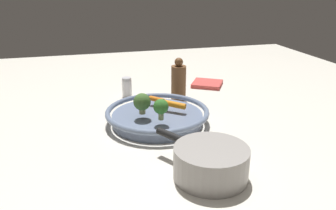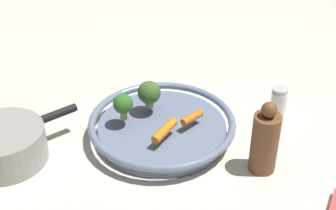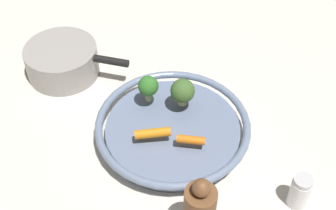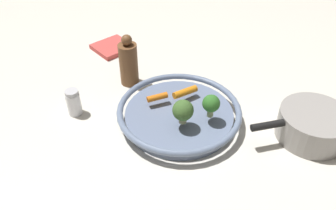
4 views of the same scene
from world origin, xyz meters
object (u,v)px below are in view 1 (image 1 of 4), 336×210
object	(u,v)px
baby_carrot_near_rim	(175,105)
pepper_mill	(179,82)
dish_towel	(207,84)
baby_carrot_center	(157,99)
salt_shaker	(127,87)
saucepan	(210,162)
broccoli_floret_edge	(161,107)
broccoli_floret_small	(142,102)
serving_bowl	(157,116)

from	to	relation	value
baby_carrot_near_rim	pepper_mill	world-z (taller)	pepper_mill
pepper_mill	dish_towel	distance (m)	0.20
baby_carrot_center	baby_carrot_near_rim	bearing A→B (deg)	122.37
salt_shaker	saucepan	bearing A→B (deg)	99.23
baby_carrot_center	broccoli_floret_edge	distance (m)	0.14
broccoli_floret_small	dish_towel	bearing A→B (deg)	-134.57
pepper_mill	saucepan	xyz separation A→B (m)	(0.07, 0.47, -0.03)
baby_carrot_center	salt_shaker	size ratio (longest dim) A/B	0.74
baby_carrot_center	broccoli_floret_small	world-z (taller)	broccoli_floret_small
baby_carrot_near_rim	serving_bowl	bearing A→B (deg)	-3.31
broccoli_floret_edge	saucepan	xyz separation A→B (m)	(-0.05, 0.22, -0.04)
broccoli_floret_small	baby_carrot_center	bearing A→B (deg)	-126.61
salt_shaker	pepper_mill	xyz separation A→B (m)	(-0.16, 0.08, 0.03)
baby_carrot_near_rim	broccoli_floret_small	distance (m)	0.10
baby_carrot_near_rim	broccoli_floret_small	xyz separation A→B (m)	(0.10, 0.02, 0.02)
serving_bowl	broccoli_floret_small	size ratio (longest dim) A/B	5.11
baby_carrot_near_rim	salt_shaker	bearing A→B (deg)	-68.79
serving_bowl	baby_carrot_center	bearing A→B (deg)	-101.84
serving_bowl	pepper_mill	distance (m)	0.21
salt_shaker	baby_carrot_center	bearing A→B (deg)	107.26
broccoli_floret_edge	broccoli_floret_small	size ratio (longest dim) A/B	0.97
broccoli_floret_edge	salt_shaker	bearing A→B (deg)	-82.97
baby_carrot_center	saucepan	xyz separation A→B (m)	(-0.03, 0.35, -0.02)
pepper_mill	saucepan	bearing A→B (deg)	81.14
baby_carrot_near_rim	salt_shaker	distance (m)	0.27
baby_carrot_center	pepper_mill	size ratio (longest dim) A/B	0.35
baby_carrot_near_rim	salt_shaker	xyz separation A→B (m)	(0.10, -0.25, -0.02)
baby_carrot_center	serving_bowl	bearing A→B (deg)	78.16
saucepan	salt_shaker	bearing A→B (deg)	-80.77
broccoli_floret_edge	dish_towel	xyz separation A→B (m)	(-0.27, -0.37, -0.07)
pepper_mill	broccoli_floret_edge	bearing A→B (deg)	63.78
broccoli_floret_edge	broccoli_floret_small	distance (m)	0.07
broccoli_floret_small	dish_towel	distance (m)	0.45
pepper_mill	dish_towel	bearing A→B (deg)	-141.07
serving_bowl	broccoli_floret_small	world-z (taller)	broccoli_floret_small
baby_carrot_center	salt_shaker	distance (m)	0.20
broccoli_floret_small	salt_shaker	world-z (taller)	broccoli_floret_small
serving_bowl	baby_carrot_center	distance (m)	0.06
serving_bowl	baby_carrot_center	size ratio (longest dim) A/B	5.82
baby_carrot_near_rim	salt_shaker	world-z (taller)	salt_shaker
baby_carrot_center	saucepan	bearing A→B (deg)	94.67
baby_carrot_near_rim	saucepan	size ratio (longest dim) A/B	0.31
serving_bowl	broccoli_floret_edge	bearing A→B (deg)	84.02
salt_shaker	dish_towel	xyz separation A→B (m)	(-0.31, -0.05, -0.03)
serving_bowl	baby_carrot_center	xyz separation A→B (m)	(-0.01, -0.06, 0.03)
broccoli_floret_edge	saucepan	distance (m)	0.23
baby_carrot_near_rim	dish_towel	world-z (taller)	baby_carrot_near_rim
serving_bowl	baby_carrot_near_rim	world-z (taller)	baby_carrot_near_rim
serving_bowl	salt_shaker	world-z (taller)	salt_shaker
salt_shaker	baby_carrot_near_rim	bearing A→B (deg)	111.21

